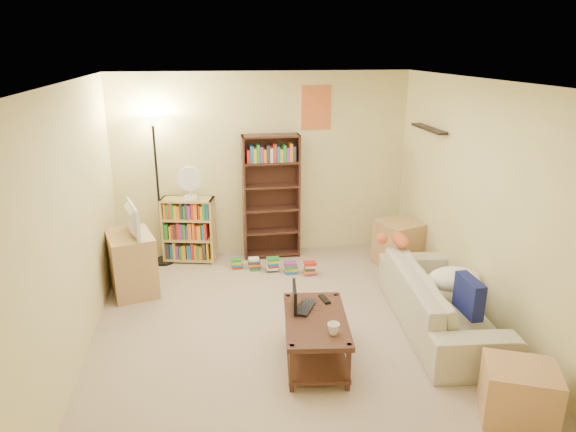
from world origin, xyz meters
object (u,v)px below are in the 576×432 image
Objects in this scene: coffee_table at (316,333)px; sofa at (440,300)px; laptop at (310,308)px; tall_bookshelf at (271,194)px; short_bookshelf at (189,230)px; side_table at (400,243)px; end_cabinet at (519,392)px; tv_stand at (132,263)px; television at (127,220)px; floor_lamp at (155,147)px; tabby_cat at (397,240)px; desk_fan at (190,182)px; mug at (334,329)px.

sofa is at bearing 23.52° from coffee_table.
laptop is 0.23× the size of tall_bookshelf.
short_bookshelf is at bearing 179.63° from tall_bookshelf.
side_table is 3.01m from end_cabinet.
sofa is at bearing -38.70° from tv_stand.
television is at bearing 139.64° from end_cabinet.
floor_lamp is at bearing -35.37° from television.
tabby_cat is at bearing -17.00° from short_bookshelf.
tv_stand is at bearing 169.98° from tabby_cat.
sofa is 1.42m from end_cabinet.
floor_lamp is (-1.53, 2.42, 1.13)m from laptop.
coffee_table is 2.72× the size of laptop.
tv_stand reaches higher than coffee_table.
short_bookshelf is at bearing -0.00° from floor_lamp.
television is at bearing -131.53° from desk_fan.
short_bookshelf is (-1.13, -0.00, -0.45)m from tall_bookshelf.
television is 0.32× the size of floor_lamp.
tabby_cat is at bearing -29.45° from desk_fan.
short_bookshelf is 1.20m from floor_lamp.
sofa is 2.37× the size of short_bookshelf.
tall_bookshelf is at bearing 28.99° from laptop.
tabby_cat reaches higher than end_cabinet.
television reaches higher than mug.
laptop is (-1.43, -0.24, 0.16)m from sofa.
side_table reaches higher than end_cabinet.
tabby_cat is 1.19× the size of laptop.
laptop is at bearing 104.56° from coffee_table.
desk_fan reaches higher than short_bookshelf.
end_cabinet reaches higher than coffee_table.
tall_bookshelf is 1.85m from side_table.
tall_bookshelf is (-0.04, 2.42, 0.44)m from laptop.
tall_bookshelf reaches higher than television.
desk_fan is 0.22× the size of floor_lamp.
television is at bearing 143.68° from coffee_table.
laptop is at bearing 140.58° from end_cabinet.
laptop is (-0.02, 0.17, 0.17)m from coffee_table.
floor_lamp is at bearing 54.63° from tv_stand.
laptop is 2.42m from tv_stand.
tabby_cat is 1.89m from tall_bookshelf.
side_table is 1.13× the size of end_cabinet.
laptop is 0.73× the size of end_cabinet.
mug is at bearing -62.87° from tv_stand.
tall_bookshelf is 1.92× the size of short_bookshelf.
side_table is at bearing -10.89° from floor_lamp.
tabby_cat is 2.75m from desk_fan.
mug is 2.85m from television.
television reaches higher than sofa.
coffee_table is at bearing -65.85° from desk_fan.
tabby_cat reaches higher than sofa.
end_cabinet is (1.32, -0.72, -0.27)m from mug.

